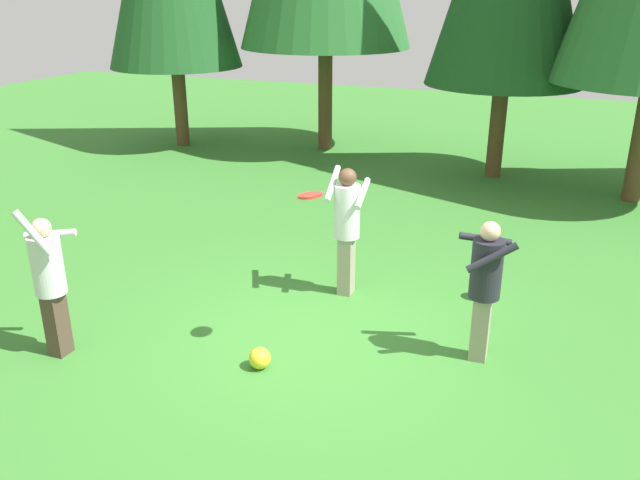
{
  "coord_description": "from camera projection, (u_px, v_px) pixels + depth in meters",
  "views": [
    {
      "loc": [
        2.48,
        -6.3,
        3.94
      ],
      "look_at": [
        -0.18,
        0.56,
        1.05
      ],
      "focal_mm": 36.56,
      "sensor_mm": 36.0,
      "label": 1
    }
  ],
  "objects": [
    {
      "name": "person_thrower",
      "position": [
        49.0,
        276.0,
        7.12
      ],
      "size": [
        0.61,
        0.62,
        1.81
      ],
      "rotation": [
        0.0,
        0.0,
        0.37
      ],
      "color": "#4C382D",
      "rests_on": "ground_plane"
    },
    {
      "name": "person_catcher",
      "position": [
        485.0,
        280.0,
        7.03
      ],
      "size": [
        0.67,
        0.63,
        1.64
      ],
      "rotation": [
        0.0,
        0.0,
        -2.82
      ],
      "color": "gray",
      "rests_on": "ground_plane"
    },
    {
      "name": "ball_yellow",
      "position": [
        260.0,
        358.0,
        7.14
      ],
      "size": [
        0.24,
        0.24,
        0.24
      ],
      "primitive_type": "sphere",
      "color": "yellow",
      "rests_on": "ground_plane"
    },
    {
      "name": "ground_plane",
      "position": [
        317.0,
        340.0,
        7.74
      ],
      "size": [
        40.0,
        40.0,
        0.0
      ],
      "primitive_type": "plane",
      "color": "#387A2D"
    },
    {
      "name": "frisbee",
      "position": [
        310.0,
        195.0,
        6.78
      ],
      "size": [
        0.33,
        0.33,
        0.06
      ],
      "color": "red"
    },
    {
      "name": "person_bystander",
      "position": [
        347.0,
        221.0,
        8.55
      ],
      "size": [
        0.53,
        0.62,
        1.76
      ],
      "rotation": [
        0.0,
        0.0,
        -1.49
      ],
      "color": "gray",
      "rests_on": "ground_plane"
    },
    {
      "name": "ball_white",
      "position": [
        480.0,
        289.0,
        8.74
      ],
      "size": [
        0.26,
        0.26,
        0.26
      ],
      "primitive_type": "sphere",
      "color": "white",
      "rests_on": "ground_plane"
    }
  ]
}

